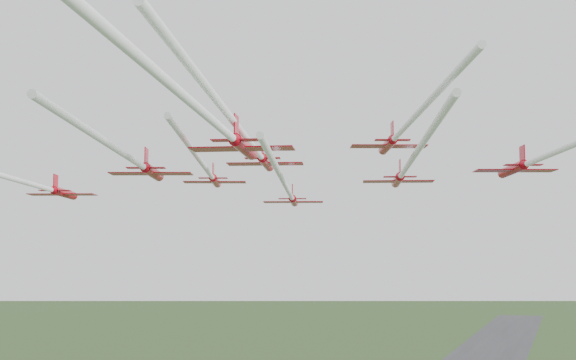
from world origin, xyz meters
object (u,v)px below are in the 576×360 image
(jet_row4_right, at_px, (402,130))
(jet_trail_solo, at_px, (201,110))
(jet_row3_right, at_px, (537,159))
(jet_row3_mid, at_px, (249,141))
(jet_lead, at_px, (288,190))
(jet_row2_right, at_px, (407,167))
(jet_row2_left, at_px, (207,170))
(jet_row4_left, at_px, (135,161))
(jet_row3_left, at_px, (17,180))

(jet_row4_right, bearing_deg, jet_trail_solo, -133.64)
(jet_row3_right, bearing_deg, jet_row3_mid, -172.50)
(jet_lead, bearing_deg, jet_trail_solo, -94.68)
(jet_row2_right, bearing_deg, jet_row3_mid, -144.04)
(jet_lead, height_order, jet_row2_left, jet_row2_left)
(jet_row3_mid, xyz_separation_m, jet_row4_left, (-8.49, -7.84, -2.66))
(jet_row3_left, relative_size, jet_row3_mid, 0.90)
(jet_row2_left, xyz_separation_m, jet_row3_right, (38.84, -1.05, -0.48))
(jet_row3_right, bearing_deg, jet_trail_solo, -138.43)
(jet_row4_right, bearing_deg, jet_row2_right, 79.48)
(jet_row3_right, distance_m, jet_row4_left, 41.95)
(jet_row4_right, distance_m, jet_trail_solo, 24.52)
(jet_lead, xyz_separation_m, jet_row2_right, (16.39, -5.70, 1.66))
(jet_row2_left, relative_size, jet_row3_mid, 0.80)
(jet_row2_right, xyz_separation_m, jet_row3_left, (-37.33, -20.86, -2.33))
(jet_row3_right, bearing_deg, jet_row3_left, -179.50)
(jet_row4_left, bearing_deg, jet_row2_left, 78.83)
(jet_row2_left, height_order, jet_row3_left, jet_row2_left)
(jet_row4_right, height_order, jet_trail_solo, jet_row4_right)
(jet_row2_left, relative_size, jet_trail_solo, 0.78)
(jet_row3_left, xyz_separation_m, jet_row4_right, (40.25, 2.69, 3.51))
(jet_row2_right, height_order, jet_row4_left, jet_row2_right)
(jet_row2_right, bearing_deg, jet_row3_right, -24.57)
(jet_row3_left, distance_m, jet_trail_solo, 36.18)
(jet_row2_left, bearing_deg, jet_row4_left, -102.39)
(jet_row2_left, bearing_deg, jet_row2_right, -16.53)
(jet_row3_left, bearing_deg, jet_row2_left, 39.43)
(jet_row3_mid, height_order, jet_row4_right, jet_row3_mid)
(jet_row2_right, bearing_deg, jet_trail_solo, -114.88)
(jet_row4_left, bearing_deg, jet_row3_right, 12.55)
(jet_row3_right, xyz_separation_m, jet_trail_solo, (-21.37, -38.12, -0.42))
(jet_row2_left, height_order, jet_row2_right, jet_row2_left)
(jet_row3_mid, bearing_deg, jet_row2_right, 36.28)
(jet_row4_left, bearing_deg, jet_lead, 61.62)
(jet_row2_left, xyz_separation_m, jet_trail_solo, (17.47, -39.16, -0.90))
(jet_row4_left, height_order, jet_row4_right, jet_row4_right)
(jet_trail_solo, bearing_deg, jet_row2_right, 67.82)
(jet_row4_left, bearing_deg, jet_row3_mid, 24.24)
(jet_lead, bearing_deg, jet_row4_right, -67.17)
(jet_lead, bearing_deg, jet_row2_right, -35.33)
(jet_row2_left, bearing_deg, jet_row3_mid, -72.15)
(jet_lead, distance_m, jet_row2_left, 10.94)
(jet_row2_left, height_order, jet_trail_solo, jet_row2_left)
(jet_row2_left, height_order, jet_row3_mid, jet_row3_mid)
(jet_lead, xyz_separation_m, jet_row3_mid, (3.30, -21.88, 2.93))
(jet_row2_right, bearing_deg, jet_lead, 145.75)
(jet_lead, xyz_separation_m, jet_row2_left, (-8.09, -7.06, 2.08))
(jet_row3_mid, distance_m, jet_trail_solo, 25.15)
(jet_row2_right, relative_size, jet_row3_mid, 0.91)
(jet_row2_left, relative_size, jet_row3_left, 0.90)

